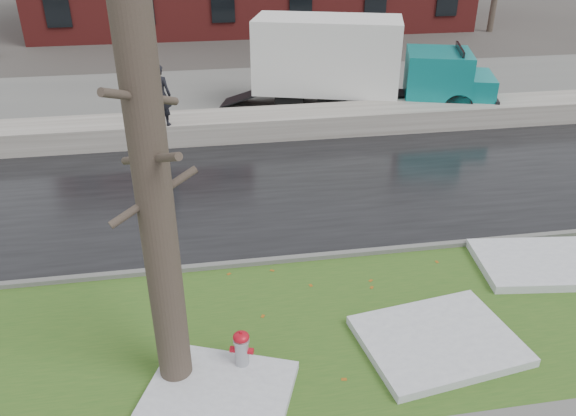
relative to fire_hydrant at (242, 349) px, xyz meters
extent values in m
plane|color=#47423D|center=(1.57, 2.03, -0.47)|extent=(120.00, 120.00, 0.00)
cube|color=#2C531B|center=(1.57, 0.78, -0.45)|extent=(60.00, 4.50, 0.04)
cube|color=black|center=(1.57, 6.53, -0.45)|extent=(60.00, 7.00, 0.03)
cube|color=slate|center=(1.57, 15.03, -0.45)|extent=(60.00, 9.00, 0.03)
cube|color=slate|center=(1.57, 3.03, -0.40)|extent=(60.00, 0.15, 0.14)
cube|color=#B1ABA2|center=(1.57, 10.73, -0.09)|extent=(60.00, 1.60, 0.75)
cylinder|color=#A1A4A9|center=(0.00, 0.00, -0.08)|extent=(0.29, 0.29, 0.69)
ellipsoid|color=#B20E1C|center=(0.00, 0.00, 0.26)|extent=(0.33, 0.33, 0.16)
cylinder|color=#B20E1C|center=(0.00, 0.00, 0.35)|extent=(0.06, 0.06, 0.05)
cylinder|color=#B20E1C|center=(-0.14, 0.04, -0.01)|extent=(0.13, 0.13, 0.11)
cylinder|color=#B20E1C|center=(0.13, -0.05, -0.01)|extent=(0.13, 0.13, 0.11)
cylinder|color=#A1A4A9|center=(0.04, 0.13, -0.01)|extent=(0.16, 0.14, 0.14)
cylinder|color=brown|center=(-1.07, 0.00, 2.76)|extent=(0.57, 0.57, 6.39)
cylinder|color=brown|center=(-1.07, 0.00, 3.40)|extent=(0.92, 1.40, 0.66)
cylinder|color=brown|center=(-1.07, 0.00, 4.22)|extent=(0.87, 1.24, 0.60)
cylinder|color=brown|center=(-1.07, 0.00, 2.86)|extent=(1.23, 0.69, 0.57)
cube|color=black|center=(5.55, 12.78, 0.16)|extent=(7.61, 3.20, 0.21)
cube|color=silver|center=(4.36, 13.15, 1.55)|extent=(5.66, 3.83, 2.59)
cube|color=#0E7E7E|center=(8.16, 11.96, 0.97)|extent=(2.79, 2.86, 1.63)
cube|color=#0E7E7E|center=(9.49, 11.55, 0.59)|extent=(1.73, 2.36, 0.86)
cube|color=black|center=(8.80, 11.76, 1.55)|extent=(0.64, 1.85, 0.86)
cube|color=black|center=(1.34, 14.09, -0.16)|extent=(1.91, 1.59, 0.64)
cylinder|color=black|center=(8.55, 10.79, 0.06)|extent=(1.09, 0.59, 1.06)
cylinder|color=black|center=(9.15, 12.71, 0.06)|extent=(1.09, 0.59, 1.06)
cylinder|color=black|center=(4.34, 12.10, 0.06)|extent=(1.09, 0.59, 1.06)
cylinder|color=black|center=(4.94, 14.02, 0.06)|extent=(1.09, 0.59, 1.06)
cylinder|color=black|center=(2.87, 12.56, 0.06)|extent=(1.09, 0.59, 1.06)
cylinder|color=black|center=(3.47, 14.48, 0.06)|extent=(1.09, 0.59, 1.06)
imported|color=black|center=(-1.52, 10.15, 1.23)|extent=(0.80, 0.65, 1.90)
cube|color=silver|center=(3.41, 0.05, -0.35)|extent=(2.87, 2.36, 0.16)
cube|color=silver|center=(-0.40, -0.47, -0.36)|extent=(2.63, 2.29, 0.14)
cube|color=silver|center=(6.57, 1.93, -0.34)|extent=(3.00, 2.12, 0.18)
camera|label=1|loc=(-0.38, -6.90, 6.28)|focal=35.00mm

